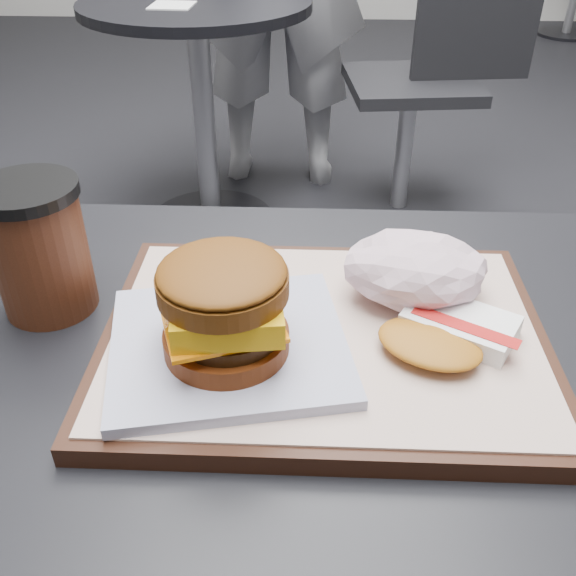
# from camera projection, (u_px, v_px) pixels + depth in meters

# --- Properties ---
(customer_table) EXTENTS (0.80, 0.60, 0.77)m
(customer_table) POSITION_uv_depth(u_px,v_px,m) (291.00, 517.00, 0.63)
(customer_table) COLOR #A5A5AA
(customer_table) RESTS_ON ground
(serving_tray) EXTENTS (0.38, 0.28, 0.02)m
(serving_tray) POSITION_uv_depth(u_px,v_px,m) (324.00, 338.00, 0.56)
(serving_tray) COLOR black
(serving_tray) RESTS_ON customer_table
(breakfast_sandwich) EXTENTS (0.22, 0.20, 0.09)m
(breakfast_sandwich) POSITION_uv_depth(u_px,v_px,m) (226.00, 317.00, 0.50)
(breakfast_sandwich) COLOR silver
(breakfast_sandwich) RESTS_ON serving_tray
(hash_brown) EXTENTS (0.14, 0.12, 0.02)m
(hash_brown) POSITION_uv_depth(u_px,v_px,m) (446.00, 333.00, 0.53)
(hash_brown) COLOR white
(hash_brown) RESTS_ON serving_tray
(crumpled_wrapper) EXTENTS (0.13, 0.10, 0.06)m
(crumpled_wrapper) POSITION_uv_depth(u_px,v_px,m) (416.00, 270.00, 0.57)
(crumpled_wrapper) COLOR silver
(crumpled_wrapper) RESTS_ON serving_tray
(coffee_cup) EXTENTS (0.09, 0.09, 0.13)m
(coffee_cup) POSITION_uv_depth(u_px,v_px,m) (38.00, 245.00, 0.57)
(coffee_cup) COLOR #421D0F
(coffee_cup) RESTS_ON customer_table
(neighbor_table) EXTENTS (0.70, 0.70, 0.75)m
(neighbor_table) POSITION_uv_depth(u_px,v_px,m) (200.00, 68.00, 2.02)
(neighbor_table) COLOR black
(neighbor_table) RESTS_ON ground
(napkin) EXTENTS (0.13, 0.13, 0.00)m
(napkin) POSITION_uv_depth(u_px,v_px,m) (172.00, 5.00, 1.83)
(napkin) COLOR white
(napkin) RESTS_ON neighbor_table
(neighbor_chair) EXTENTS (0.62, 0.46, 0.88)m
(neighbor_chair) POSITION_uv_depth(u_px,v_px,m) (433.00, 69.00, 2.15)
(neighbor_chair) COLOR #B3B3B9
(neighbor_chair) RESTS_ON ground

